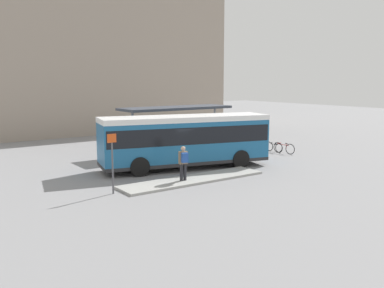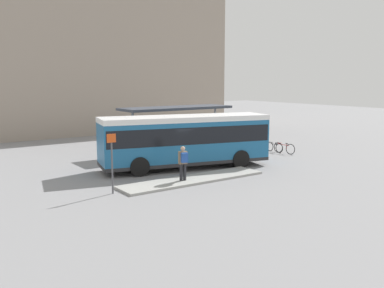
{
  "view_description": "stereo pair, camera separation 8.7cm",
  "coord_description": "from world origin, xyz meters",
  "px_view_note": "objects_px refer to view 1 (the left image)",
  "views": [
    {
      "loc": [
        -14.29,
        -20.65,
        5.26
      ],
      "look_at": [
        0.5,
        0.0,
        1.41
      ],
      "focal_mm": 40.0,
      "sensor_mm": 36.0,
      "label": 1
    },
    {
      "loc": [
        -14.22,
        -20.7,
        5.26
      ],
      "look_at": [
        0.5,
        0.0,
        1.41
      ],
      "focal_mm": 40.0,
      "sensor_mm": 36.0,
      "label": 2
    }
  ],
  "objects_px": {
    "pedestrian_waiting": "(183,161)",
    "bicycle_red": "(284,148)",
    "bicycle_black": "(274,147)",
    "platform_sign": "(112,161)",
    "city_bus": "(185,138)"
  },
  "relations": [
    {
      "from": "platform_sign",
      "to": "pedestrian_waiting",
      "type": "bearing_deg",
      "value": -2.48
    },
    {
      "from": "bicycle_black",
      "to": "platform_sign",
      "type": "height_order",
      "value": "platform_sign"
    },
    {
      "from": "city_bus",
      "to": "platform_sign",
      "type": "distance_m",
      "value": 6.68
    },
    {
      "from": "city_bus",
      "to": "platform_sign",
      "type": "bearing_deg",
      "value": -141.08
    },
    {
      "from": "pedestrian_waiting",
      "to": "platform_sign",
      "type": "xyz_separation_m",
      "value": [
        -3.85,
        0.17,
        0.42
      ]
    },
    {
      "from": "bicycle_red",
      "to": "platform_sign",
      "type": "height_order",
      "value": "platform_sign"
    },
    {
      "from": "bicycle_red",
      "to": "bicycle_black",
      "type": "distance_m",
      "value": 0.9
    },
    {
      "from": "bicycle_black",
      "to": "platform_sign",
      "type": "xyz_separation_m",
      "value": [
        -14.65,
        -3.82,
        1.21
      ]
    },
    {
      "from": "city_bus",
      "to": "bicycle_black",
      "type": "xyz_separation_m",
      "value": [
        8.61,
        0.98,
        -1.48
      ]
    },
    {
      "from": "bicycle_red",
      "to": "bicycle_black",
      "type": "xyz_separation_m",
      "value": [
        -0.06,
        0.9,
        -0.03
      ]
    },
    {
      "from": "city_bus",
      "to": "platform_sign",
      "type": "xyz_separation_m",
      "value": [
        -6.04,
        -2.83,
        -0.27
      ]
    },
    {
      "from": "city_bus",
      "to": "bicycle_black",
      "type": "bearing_deg",
      "value": 20.31
    },
    {
      "from": "pedestrian_waiting",
      "to": "bicycle_black",
      "type": "relative_size",
      "value": 1.09
    },
    {
      "from": "pedestrian_waiting",
      "to": "bicycle_red",
      "type": "height_order",
      "value": "pedestrian_waiting"
    },
    {
      "from": "platform_sign",
      "to": "bicycle_red",
      "type": "bearing_deg",
      "value": 11.22
    }
  ]
}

